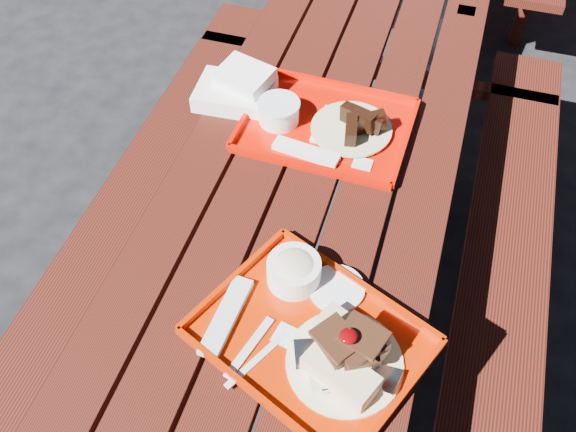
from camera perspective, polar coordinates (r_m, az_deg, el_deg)
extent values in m
plane|color=black|center=(2.28, 1.12, -10.38)|extent=(60.00, 60.00, 0.00)
cube|color=#3F140C|center=(1.76, -7.95, 3.95)|extent=(0.14, 2.40, 0.04)
cube|color=#3F140C|center=(1.72, -3.32, 2.92)|extent=(0.14, 2.40, 0.04)
cube|color=#3F140C|center=(1.68, 1.50, 1.81)|extent=(0.14, 2.40, 0.04)
cube|color=#3F140C|center=(1.67, 6.46, 0.66)|extent=(0.14, 2.40, 0.04)
cube|color=#3F140C|center=(1.66, 11.50, -0.51)|extent=(0.14, 2.40, 0.04)
cube|color=#3F140C|center=(2.09, -14.16, -0.17)|extent=(0.25, 2.40, 0.04)
cube|color=#3F140C|center=(2.76, -5.57, 9.88)|extent=(0.06, 0.06, 0.42)
cube|color=#3F140C|center=(1.92, 18.34, -8.05)|extent=(0.25, 2.40, 0.04)
cube|color=#3F140C|center=(2.63, 18.78, 4.57)|extent=(0.06, 0.06, 0.42)
cube|color=#3F140C|center=(2.67, 0.87, 13.07)|extent=(0.06, 0.06, 0.75)
cube|color=#3F140C|center=(2.60, 13.86, 10.34)|extent=(0.06, 0.06, 0.75)
cube|color=#3F140C|center=(2.58, 7.44, 12.75)|extent=(1.40, 0.06, 0.04)
cube|color=#3F140C|center=(3.53, 20.34, 17.04)|extent=(0.06, 0.06, 0.42)
cube|color=#B52000|center=(1.41, 1.97, -10.86)|extent=(0.56, 0.50, 0.01)
cube|color=#B52000|center=(1.48, 6.30, -5.95)|extent=(0.42, 0.19, 0.02)
cube|color=#B52000|center=(1.34, -2.93, -15.55)|extent=(0.42, 0.19, 0.02)
cube|color=#B52000|center=(1.35, 9.78, -15.87)|extent=(0.15, 0.33, 0.02)
cube|color=#B52000|center=(1.48, -4.89, -5.54)|extent=(0.15, 0.33, 0.02)
cylinder|color=beige|center=(1.38, 5.05, -12.82)|extent=(0.25, 0.25, 0.01)
cube|color=beige|center=(1.33, 4.71, -13.73)|extent=(0.17, 0.13, 0.05)
cube|color=beige|center=(1.37, 5.56, -10.74)|extent=(0.17, 0.13, 0.05)
ellipsoid|color=#520104|center=(1.27, 5.43, -10.31)|extent=(0.04, 0.04, 0.01)
cylinder|color=white|center=(1.46, 0.52, -4.95)|extent=(0.12, 0.12, 0.06)
ellipsoid|color=beige|center=(1.44, 0.53, -4.53)|extent=(0.11, 0.11, 0.05)
cylinder|color=white|center=(1.47, 4.35, -6.43)|extent=(0.13, 0.13, 0.01)
cube|color=silver|center=(1.43, -5.51, -8.87)|extent=(0.06, 0.21, 0.02)
cube|color=silver|center=(1.39, -3.45, -11.57)|extent=(0.06, 0.16, 0.01)
cube|color=silver|center=(1.38, -2.77, -12.61)|extent=(0.09, 0.16, 0.01)
cube|color=white|center=(1.40, -0.16, -10.59)|extent=(0.06, 0.06, 0.00)
cube|color=#CB0C00|center=(1.83, 3.41, 7.85)|extent=(0.46, 0.36, 0.01)
cube|color=#CB0C00|center=(1.95, 4.91, 11.48)|extent=(0.45, 0.02, 0.02)
cube|color=#CB0C00|center=(1.70, 1.77, 4.45)|extent=(0.45, 0.02, 0.02)
cube|color=#CB0C00|center=(1.79, 10.44, 6.54)|extent=(0.02, 0.35, 0.02)
cube|color=#CB0C00|center=(1.87, -3.32, 9.69)|extent=(0.02, 0.35, 0.02)
cube|color=white|center=(1.82, 5.00, 7.73)|extent=(0.16, 0.16, 0.01)
cylinder|color=beige|center=(1.81, 5.65, 7.75)|extent=(0.23, 0.23, 0.01)
cylinder|color=white|center=(1.82, -0.82, 9.15)|extent=(0.11, 0.11, 0.06)
cylinder|color=white|center=(1.80, -0.83, 9.93)|extent=(0.12, 0.12, 0.01)
cube|color=white|center=(1.74, 1.63, 5.73)|extent=(0.19, 0.07, 0.02)
cube|color=silver|center=(1.73, 6.64, 4.64)|extent=(0.05, 0.04, 0.00)
cube|color=white|center=(1.91, -4.72, 10.75)|extent=(0.23, 0.17, 0.05)
cube|color=white|center=(1.90, -3.91, 12.25)|extent=(0.18, 0.16, 0.04)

